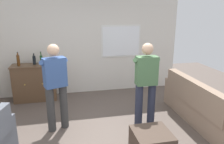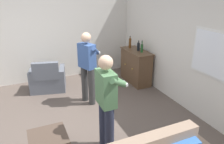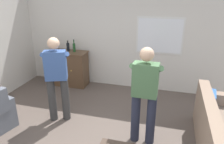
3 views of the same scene
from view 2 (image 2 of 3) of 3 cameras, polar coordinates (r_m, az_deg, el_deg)
The scene contains 10 objects.
ground at distance 4.56m, azimuth -11.21°, elevation -13.75°, with size 10.40×10.40×0.00m, color brown.
wall_back_with_window at distance 5.10m, azimuth 18.20°, elevation 6.83°, with size 5.20×0.15×2.80m.
wall_side_left at distance 6.49m, azimuth -17.66°, elevation 9.87°, with size 0.12×5.20×2.80m, color silver.
armchair at distance 6.02m, azimuth -16.38°, elevation -2.00°, with size 0.83×1.01×0.85m.
sideboard_cabinet at distance 6.26m, azimuth 6.23°, elevation 1.49°, with size 1.08×0.49×0.94m.
bottle_wine_green at distance 6.08m, azimuth 6.94°, elevation 6.61°, with size 0.08×0.08×0.28m.
bottle_liquor_amber at distance 5.94m, azimuth 7.81°, elevation 6.25°, with size 0.07×0.07×0.32m.
bottle_spirits_clear at distance 6.34m, azimuth 4.72°, elevation 7.57°, with size 0.07×0.07×0.34m.
person_standing_left at distance 4.97m, azimuth -6.38°, elevation 1.82°, with size 0.52×0.52×1.68m.
person_standing_right at distance 3.42m, azimuth -1.37°, elevation -7.54°, with size 0.56×0.48×1.68m.
Camera 2 is at (3.68, -0.69, 2.60)m, focal length 35.00 mm.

